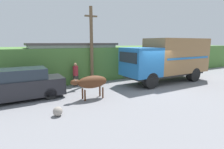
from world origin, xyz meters
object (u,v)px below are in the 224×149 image
at_px(parked_suv, 21,85).
at_px(pedestrian_on_hill, 76,74).
at_px(cargo_truck, 168,58).
at_px(brown_cow, 92,82).
at_px(utility_pole, 92,45).
at_px(roadside_rock, 58,111).

height_order(parked_suv, pedestrian_on_hill, parked_suv).
bearing_deg(cargo_truck, parked_suv, 174.38).
bearing_deg(brown_cow, utility_pole, 57.59).
xyz_separation_m(cargo_truck, utility_pole, (-5.36, 2.32, 1.03)).
distance_m(parked_suv, roadside_rock, 3.43).
height_order(utility_pole, roadside_rock, utility_pole).
distance_m(brown_cow, pedestrian_on_hill, 3.16).
bearing_deg(parked_suv, roadside_rock, -65.54).
bearing_deg(utility_pole, parked_suv, -161.89).
bearing_deg(roadside_rock, utility_pole, 52.74).
bearing_deg(parked_suv, brown_cow, -23.81).
bearing_deg(cargo_truck, utility_pole, 155.22).
relative_size(pedestrian_on_hill, utility_pole, 0.30).
bearing_deg(roadside_rock, cargo_truck, 15.03).
xyz_separation_m(cargo_truck, parked_suv, (-10.15, 0.76, -1.04)).
relative_size(brown_cow, parked_suv, 0.46).
bearing_deg(brown_cow, roadside_rock, -155.47).
distance_m(cargo_truck, brown_cow, 6.94).
bearing_deg(parked_suv, cargo_truck, -0.48).
relative_size(cargo_truck, utility_pole, 1.31).
bearing_deg(roadside_rock, pedestrian_on_hill, 63.49).
height_order(cargo_truck, brown_cow, cargo_truck).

